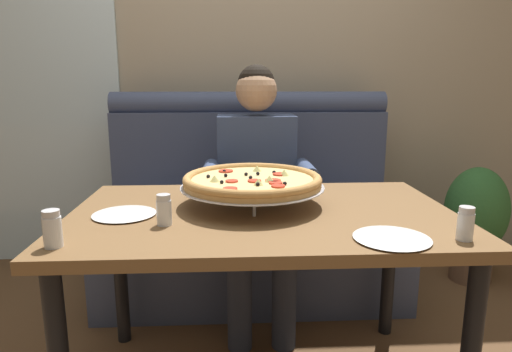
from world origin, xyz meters
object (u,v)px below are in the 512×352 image
diner_main (257,179)px  pizza (252,181)px  shaker_pepper_flakes (53,231)px  booth_bench (252,221)px  potted_plant (475,219)px  plate_near_left (392,236)px  shaker_oregano (164,212)px  shaker_parmesan (465,226)px  plate_near_right (124,212)px  dining_table (262,232)px

diner_main → pizza: bearing=-95.2°
diner_main → shaker_pepper_flakes: diner_main is taller
booth_bench → potted_plant: size_ratio=2.36×
plate_near_left → shaker_pepper_flakes: bearing=-179.7°
pizza → shaker_pepper_flakes: 0.72m
shaker_pepper_flakes → plate_near_left: size_ratio=0.47×
pizza → potted_plant: bearing=31.3°
shaker_oregano → shaker_parmesan: 0.93m
shaker_pepper_flakes → plate_near_right: size_ratio=0.49×
shaker_pepper_flakes → plate_near_left: 0.99m
plate_near_left → plate_near_right: 0.90m
shaker_pepper_flakes → booth_bench: bearing=63.3°
pizza → shaker_oregano: bearing=-143.5°
booth_bench → diner_main: bearing=-86.1°
shaker_oregano → potted_plant: bearing=32.3°
shaker_oregano → shaker_pepper_flakes: 0.34m
plate_near_right → plate_near_left: bearing=-18.9°
booth_bench → pizza: size_ratio=3.04×
booth_bench → plate_near_left: booth_bench is taller
shaker_parmesan → pizza: bearing=146.0°
shaker_parmesan → shaker_pepper_flakes: bearing=179.6°
shaker_pepper_flakes → shaker_parmesan: 1.20m
shaker_oregano → shaker_pepper_flakes: size_ratio=0.95×
dining_table → plate_near_left: bearing=-41.4°
pizza → plate_near_right: pizza is taller
pizza → plate_near_right: size_ratio=2.44×
diner_main → dining_table: bearing=-91.6°
pizza → plate_near_left: size_ratio=2.35×
shaker_parmesan → plate_near_right: size_ratio=0.46×
booth_bench → pizza: 0.93m
dining_table → booth_bench: bearing=90.0°
dining_table → shaker_pepper_flakes: size_ratio=12.75×
dining_table → shaker_pepper_flakes: bearing=-152.1°
plate_near_right → shaker_parmesan: bearing=-16.0°
dining_table → diner_main: (0.02, 0.64, 0.06)m
pizza → plate_near_left: 0.57m
potted_plant → plate_near_left: bearing=-128.3°
pizza → plate_near_left: (0.40, -0.40, -0.08)m
plate_near_right → potted_plant: bearing=27.2°
booth_bench → shaker_pepper_flakes: booth_bench is taller
shaker_pepper_flakes → shaker_parmesan: (1.20, -0.01, -0.00)m
pizza → potted_plant: 1.66m
potted_plant → shaker_parmesan: bearing=-121.3°
diner_main → shaker_parmesan: (0.56, -0.97, 0.06)m
pizza → shaker_pepper_flakes: size_ratio=4.99×
booth_bench → diner_main: diner_main is taller
shaker_pepper_flakes → plate_near_left: bearing=0.3°
shaker_oregano → booth_bench: bearing=72.4°
pizza → potted_plant: pizza is taller
shaker_parmesan → potted_plant: 1.51m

